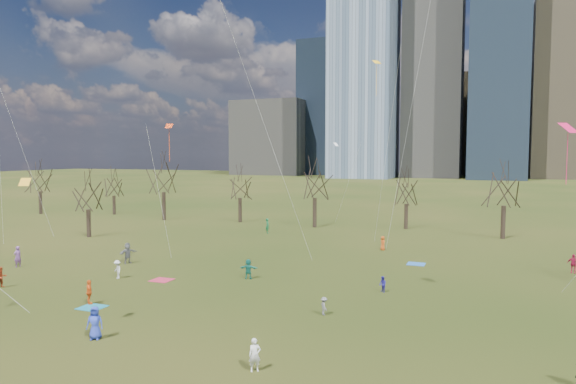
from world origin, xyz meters
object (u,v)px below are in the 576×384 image
(person_2, at_px, (1,277))
(blanket_teal, at_px, (92,307))
(person_1, at_px, (255,355))
(person_4, at_px, (89,292))
(blanket_navy, at_px, (416,264))
(person_0, at_px, (95,323))
(blanket_crimson, at_px, (162,280))

(person_2, bearing_deg, blanket_teal, -85.96)
(person_1, bearing_deg, blanket_teal, 125.21)
(blanket_teal, relative_size, person_1, 1.03)
(person_1, distance_m, person_4, 15.88)
(blanket_navy, xyz_separation_m, person_0, (-13.81, -25.95, 0.89))
(blanket_navy, relative_size, person_0, 0.88)
(blanket_teal, height_order, person_0, person_0)
(blanket_crimson, bearing_deg, person_1, -42.17)
(blanket_teal, xyz_separation_m, person_0, (4.32, -4.50, 0.89))
(person_0, bearing_deg, blanket_navy, 38.72)
(person_2, bearing_deg, person_1, -92.63)
(blanket_crimson, bearing_deg, blanket_navy, 36.80)
(person_2, relative_size, person_4, 0.96)
(person_0, relative_size, person_4, 1.09)
(blanket_navy, xyz_separation_m, blanket_crimson, (-18.20, -13.61, 0.00))
(person_2, distance_m, person_4, 9.38)
(blanket_teal, xyz_separation_m, person_1, (14.20, -5.08, 0.76))
(blanket_crimson, xyz_separation_m, person_4, (-0.60, -7.34, 0.82))
(blanket_teal, distance_m, person_1, 15.11)
(person_1, xyz_separation_m, person_2, (-24.20, 6.59, 0.03))
(person_0, bearing_deg, person_1, -26.64)
(blanket_navy, bearing_deg, person_4, -131.90)
(person_0, distance_m, person_1, 9.90)
(blanket_teal, relative_size, blanket_navy, 1.00)
(blanket_navy, height_order, blanket_crimson, same)
(blanket_teal, distance_m, blanket_crimson, 7.84)
(blanket_navy, bearing_deg, person_0, -118.02)
(blanket_navy, relative_size, blanket_crimson, 1.00)
(blanket_navy, bearing_deg, blanket_crimson, -143.20)
(blanket_teal, bearing_deg, person_4, 142.87)
(person_1, relative_size, person_2, 0.97)
(blanket_crimson, bearing_deg, person_4, -94.65)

